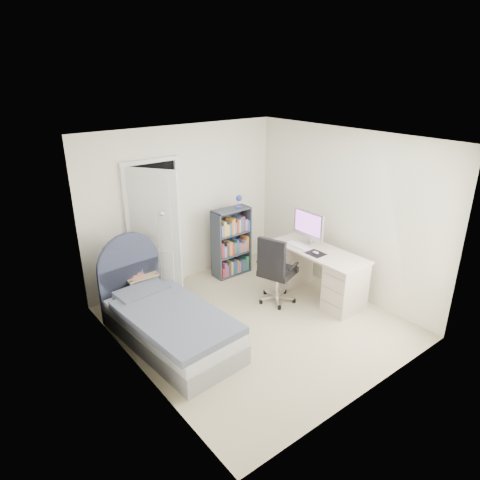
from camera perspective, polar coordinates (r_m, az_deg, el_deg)
room_shell at (r=5.47m, az=2.28°, el=0.22°), size 3.50×3.70×2.60m
door at (r=6.44m, az=-11.31°, el=1.16°), size 0.92×0.69×2.06m
bed at (r=5.61m, az=-9.67°, el=-10.70°), size 1.08×2.06×1.23m
nightstand at (r=6.36m, az=-13.44°, el=-5.31°), size 0.45×0.45×0.65m
floor_lamp at (r=6.33m, az=-10.35°, el=-3.50°), size 0.21×0.21×1.44m
bookcase at (r=7.14m, az=-1.09°, el=-0.56°), size 0.65×0.28×1.37m
desk at (r=6.62m, az=10.20°, el=-4.03°), size 0.62×1.54×1.26m
office_chair at (r=6.23m, az=4.71°, el=-3.69°), size 0.60×0.61×1.06m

